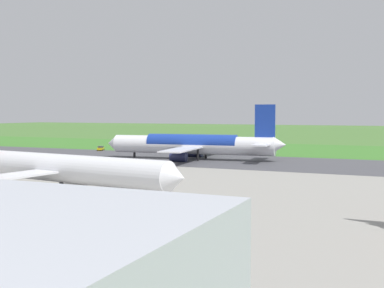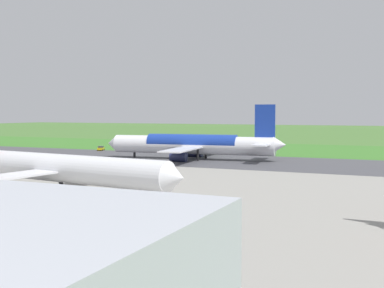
{
  "view_description": "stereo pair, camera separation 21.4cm",
  "coord_description": "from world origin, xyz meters",
  "px_view_note": "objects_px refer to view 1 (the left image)",
  "views": [
    {
      "loc": [
        -63.46,
        128.67,
        13.64
      ],
      "look_at": [
        -6.39,
        0.0,
        4.5
      ],
      "focal_mm": 45.7,
      "sensor_mm": 36.0,
      "label": 1
    },
    {
      "loc": [
        -63.66,
        128.58,
        13.64
      ],
      "look_at": [
        -6.39,
        0.0,
        4.5
      ],
      "focal_mm": 45.7,
      "sensor_mm": 36.0,
      "label": 2
    }
  ],
  "objects_px": {
    "service_car_followme": "(101,148)",
    "service_car_ops": "(30,163)",
    "traffic_cone_orange": "(172,147)",
    "airliner_parked_mid": "(60,167)",
    "no_stopping_sign": "(183,144)",
    "airliner_main": "(193,145)"
  },
  "relations": [
    {
      "from": "airliner_parked_mid",
      "to": "service_car_ops",
      "type": "bearing_deg",
      "value": -40.78
    },
    {
      "from": "airliner_main",
      "to": "no_stopping_sign",
      "type": "xyz_separation_m",
      "value": [
        21.3,
        -38.93,
        -2.59
      ]
    },
    {
      "from": "service_car_followme",
      "to": "traffic_cone_orange",
      "type": "relative_size",
      "value": 8.31
    },
    {
      "from": "airliner_parked_mid",
      "to": "no_stopping_sign",
      "type": "distance_m",
      "value": 102.21
    },
    {
      "from": "airliner_main",
      "to": "service_car_ops",
      "type": "bearing_deg",
      "value": 47.87
    },
    {
      "from": "airliner_parked_mid",
      "to": "service_car_followme",
      "type": "distance_m",
      "value": 89.48
    },
    {
      "from": "service_car_followme",
      "to": "airliner_parked_mid",
      "type": "bearing_deg",
      "value": 120.05
    },
    {
      "from": "service_car_ops",
      "to": "traffic_cone_orange",
      "type": "height_order",
      "value": "service_car_ops"
    },
    {
      "from": "airliner_parked_mid",
      "to": "no_stopping_sign",
      "type": "relative_size",
      "value": 17.01
    },
    {
      "from": "airliner_main",
      "to": "service_car_ops",
      "type": "xyz_separation_m",
      "value": [
        30.27,
        33.46,
        -3.51
      ]
    },
    {
      "from": "no_stopping_sign",
      "to": "traffic_cone_orange",
      "type": "relative_size",
      "value": 5.44
    },
    {
      "from": "traffic_cone_orange",
      "to": "service_car_followme",
      "type": "bearing_deg",
      "value": 56.2
    },
    {
      "from": "airliner_parked_mid",
      "to": "service_car_followme",
      "type": "xyz_separation_m",
      "value": [
        44.78,
        -77.4,
        -3.22
      ]
    },
    {
      "from": "airliner_main",
      "to": "airliner_parked_mid",
      "type": "xyz_separation_m",
      "value": [
        -1.33,
        60.71,
        -0.29
      ]
    },
    {
      "from": "airliner_parked_mid",
      "to": "traffic_cone_orange",
      "type": "height_order",
      "value": "airliner_parked_mid"
    },
    {
      "from": "service_car_followme",
      "to": "service_car_ops",
      "type": "height_order",
      "value": "same"
    },
    {
      "from": "no_stopping_sign",
      "to": "traffic_cone_orange",
      "type": "height_order",
      "value": "no_stopping_sign"
    },
    {
      "from": "service_car_followme",
      "to": "traffic_cone_orange",
      "type": "bearing_deg",
      "value": -123.8
    },
    {
      "from": "airliner_main",
      "to": "service_car_followme",
      "type": "height_order",
      "value": "airliner_main"
    },
    {
      "from": "airliner_main",
      "to": "traffic_cone_orange",
      "type": "relative_size",
      "value": 98.44
    },
    {
      "from": "traffic_cone_orange",
      "to": "service_car_ops",
      "type": "bearing_deg",
      "value": 87.52
    },
    {
      "from": "service_car_ops",
      "to": "no_stopping_sign",
      "type": "height_order",
      "value": "no_stopping_sign"
    }
  ]
}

